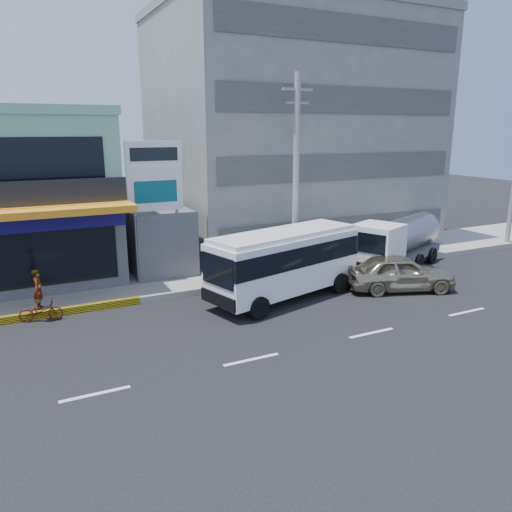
{
  "coord_description": "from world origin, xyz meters",
  "views": [
    {
      "loc": [
        -6.58,
        -13.64,
        7.43
      ],
      "look_at": [
        2.48,
        4.66,
        2.2
      ],
      "focal_mm": 35.0,
      "sensor_mm": 36.0,
      "label": 1
    }
  ],
  "objects_px": {
    "utility_pole_near": "(296,177)",
    "sedan": "(400,273)",
    "motorcycle_rider": "(40,304)",
    "satellite_dish": "(157,207)",
    "minibus": "(284,259)",
    "tanker_truck": "(396,243)",
    "billboard": "(155,184)",
    "concrete_building": "(289,135)"
  },
  "relations": [
    {
      "from": "concrete_building",
      "to": "minibus",
      "type": "xyz_separation_m",
      "value": [
        -6.0,
        -10.09,
        -5.16
      ]
    },
    {
      "from": "billboard",
      "to": "sedan",
      "type": "relative_size",
      "value": 1.37
    },
    {
      "from": "sedan",
      "to": "motorcycle_rider",
      "type": "bearing_deg",
      "value": 98.69
    },
    {
      "from": "satellite_dish",
      "to": "tanker_truck",
      "type": "height_order",
      "value": "satellite_dish"
    },
    {
      "from": "concrete_building",
      "to": "minibus",
      "type": "relative_size",
      "value": 2.07
    },
    {
      "from": "concrete_building",
      "to": "satellite_dish",
      "type": "distance_m",
      "value": 11.3
    },
    {
      "from": "minibus",
      "to": "tanker_truck",
      "type": "bearing_deg",
      "value": 10.8
    },
    {
      "from": "billboard",
      "to": "motorcycle_rider",
      "type": "relative_size",
      "value": 3.26
    },
    {
      "from": "sedan",
      "to": "tanker_truck",
      "type": "relative_size",
      "value": 0.69
    },
    {
      "from": "satellite_dish",
      "to": "tanker_truck",
      "type": "distance_m",
      "value": 12.77
    },
    {
      "from": "billboard",
      "to": "motorcycle_rider",
      "type": "distance_m",
      "value": 7.33
    },
    {
      "from": "sedan",
      "to": "utility_pole_near",
      "type": "bearing_deg",
      "value": 62.7
    },
    {
      "from": "concrete_building",
      "to": "utility_pole_near",
      "type": "xyz_separation_m",
      "value": [
        -4.0,
        -7.6,
        -1.85
      ]
    },
    {
      "from": "motorcycle_rider",
      "to": "satellite_dish",
      "type": "bearing_deg",
      "value": 35.05
    },
    {
      "from": "concrete_building",
      "to": "billboard",
      "type": "xyz_separation_m",
      "value": [
        -10.5,
        -5.8,
        -2.07
      ]
    },
    {
      "from": "utility_pole_near",
      "to": "sedan",
      "type": "xyz_separation_m",
      "value": [
        3.49,
        -3.86,
        -4.29
      ]
    },
    {
      "from": "satellite_dish",
      "to": "minibus",
      "type": "relative_size",
      "value": 0.19
    },
    {
      "from": "billboard",
      "to": "utility_pole_near",
      "type": "relative_size",
      "value": 0.69
    },
    {
      "from": "satellite_dish",
      "to": "motorcycle_rider",
      "type": "distance_m",
      "value": 7.86
    },
    {
      "from": "concrete_building",
      "to": "billboard",
      "type": "height_order",
      "value": "concrete_building"
    },
    {
      "from": "satellite_dish",
      "to": "tanker_truck",
      "type": "relative_size",
      "value": 0.2
    },
    {
      "from": "billboard",
      "to": "motorcycle_rider",
      "type": "xyz_separation_m",
      "value": [
        -5.49,
        -2.4,
        -4.23
      ]
    },
    {
      "from": "utility_pole_near",
      "to": "minibus",
      "type": "bearing_deg",
      "value": -128.72
    },
    {
      "from": "satellite_dish",
      "to": "billboard",
      "type": "bearing_deg",
      "value": -105.52
    },
    {
      "from": "concrete_building",
      "to": "satellite_dish",
      "type": "relative_size",
      "value": 10.67
    },
    {
      "from": "billboard",
      "to": "tanker_truck",
      "type": "relative_size",
      "value": 0.94
    },
    {
      "from": "satellite_dish",
      "to": "minibus",
      "type": "distance_m",
      "value": 7.49
    },
    {
      "from": "minibus",
      "to": "tanker_truck",
      "type": "xyz_separation_m",
      "value": [
        7.72,
        1.47,
        -0.34
      ]
    },
    {
      "from": "utility_pole_near",
      "to": "minibus",
      "type": "height_order",
      "value": "utility_pole_near"
    },
    {
      "from": "concrete_building",
      "to": "motorcycle_rider",
      "type": "relative_size",
      "value": 7.56
    },
    {
      "from": "utility_pole_near",
      "to": "billboard",
      "type": "bearing_deg",
      "value": 164.52
    },
    {
      "from": "billboard",
      "to": "utility_pole_near",
      "type": "height_order",
      "value": "utility_pole_near"
    },
    {
      "from": "satellite_dish",
      "to": "sedan",
      "type": "relative_size",
      "value": 0.3
    },
    {
      "from": "billboard",
      "to": "minibus",
      "type": "distance_m",
      "value": 6.94
    },
    {
      "from": "billboard",
      "to": "utility_pole_near",
      "type": "bearing_deg",
      "value": -15.48
    },
    {
      "from": "utility_pole_near",
      "to": "minibus",
      "type": "relative_size",
      "value": 1.29
    },
    {
      "from": "concrete_building",
      "to": "tanker_truck",
      "type": "height_order",
      "value": "concrete_building"
    },
    {
      "from": "minibus",
      "to": "motorcycle_rider",
      "type": "xyz_separation_m",
      "value": [
        -9.99,
        1.89,
        -1.14
      ]
    },
    {
      "from": "concrete_building",
      "to": "tanker_truck",
      "type": "bearing_deg",
      "value": -78.72
    },
    {
      "from": "billboard",
      "to": "minibus",
      "type": "xyz_separation_m",
      "value": [
        4.5,
        -4.29,
        -3.09
      ]
    },
    {
      "from": "billboard",
      "to": "minibus",
      "type": "relative_size",
      "value": 0.89
    },
    {
      "from": "billboard",
      "to": "utility_pole_near",
      "type": "distance_m",
      "value": 6.75
    }
  ]
}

